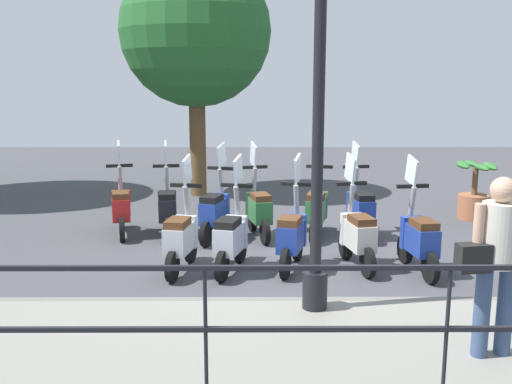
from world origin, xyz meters
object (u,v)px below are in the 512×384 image
Objects in this scene: scooter_far_2 at (258,209)px; scooter_near_1 at (357,234)px; scooter_far_3 at (215,211)px; scooter_far_4 at (167,207)px; scooter_near_4 at (181,237)px; scooter_far_0 at (360,208)px; scooter_far_1 at (317,208)px; scooter_far_5 at (121,207)px; lamp_post_near at (318,133)px; tree_distant at (196,32)px; scooter_near_3 at (231,237)px; pedestrian_with_bag at (496,254)px; potted_palm at (474,195)px; scooter_near_0 at (418,238)px; scooter_near_2 at (292,235)px.

scooter_near_1 is at bearing -153.33° from scooter_far_2.
scooter_far_4 is at bearing 89.05° from scooter_far_3.
scooter_near_4 is 3.20m from scooter_far_0.
scooter_far_1 is 1.00× the size of scooter_far_5.
scooter_far_5 is (0.29, 1.57, 0.00)m from scooter_far_3.
lamp_post_near is at bearing -124.91° from scooter_near_4.
tree_distant is at bearing 15.32° from lamp_post_near.
scooter_near_1 is 1.00× the size of scooter_near_3.
scooter_far_5 is at bearing 33.51° from pedestrian_with_bag.
scooter_near_0 reaches higher than potted_palm.
tree_distant is 3.38× the size of scooter_far_0.
scooter_near_0 is at bearing -126.17° from scooter_far_4.
scooter_far_0 is 2.36m from scooter_far_3.
pedestrian_with_bag reaches higher than scooter_far_5.
tree_distant is at bearing 26.66° from scooter_far_3.
scooter_near_0 and scooter_far_4 have the same top height.
scooter_near_2 is (1.72, 0.13, -1.53)m from lamp_post_near.
scooter_far_4 is (-3.46, 0.18, -3.08)m from tree_distant.
lamp_post_near is 2.73× the size of scooter_far_5.
scooter_near_0 is 2.74m from scooter_far_2.
scooter_near_3 is 1.00× the size of scooter_far_1.
scooter_far_5 is at bearing 80.12° from scooter_far_0.
scooter_far_1 is at bearing -38.90° from scooter_near_4.
lamp_post_near reaches higher than scooter_near_2.
scooter_far_0 is 1.00× the size of scooter_far_3.
scooter_near_0 and scooter_near_1 have the same top height.
scooter_near_4 is 1.00× the size of scooter_far_0.
scooter_far_4 is (0.26, 0.81, 0.00)m from scooter_far_3.
scooter_far_0 is at bearing -22.90° from scooter_near_1.
scooter_near_4 is 1.00× the size of scooter_far_3.
tree_distant is 3.38× the size of scooter_far_2.
potted_palm is at bearing -29.19° from pedestrian_with_bag.
scooter_far_0 is at bearing -69.08° from scooter_far_3.
scooter_near_0 is 3.15m from scooter_near_4.
scooter_near_0 and scooter_far_1 have the same top height.
lamp_post_near is at bearing -157.48° from scooter_far_4.
scooter_near_1 is at bearing -153.37° from scooter_far_1.
scooter_near_3 is 1.72m from scooter_far_2.
pedestrian_with_bag reaches higher than scooter_far_1.
potted_palm is at bearing -92.46° from scooter_far_5.
lamp_post_near is 3.70m from scooter_far_1.
scooter_near_4 is 1.88m from scooter_far_4.
scooter_far_0 is at bearing -21.34° from scooter_near_2.
potted_palm is 5.64m from scooter_far_4.
scooter_near_2 is (-0.04, 0.89, 0.00)m from scooter_near_1.
scooter_far_5 is (0.12, 3.22, 0.00)m from scooter_far_1.
scooter_far_1 is (-3.55, -2.27, -3.08)m from tree_distant.
scooter_near_0 is 2.48m from scooter_near_3.
tree_distant is 6.28m from scooter_near_2.
scooter_far_0 is 3.93m from scooter_far_5.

